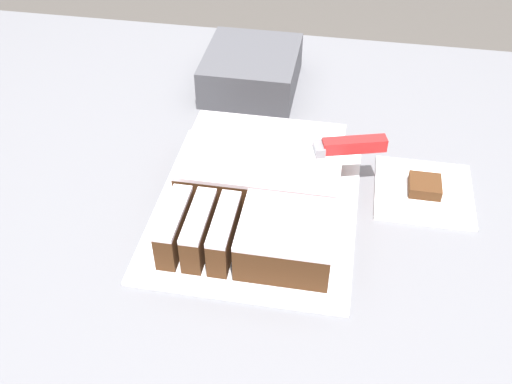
{
  "coord_description": "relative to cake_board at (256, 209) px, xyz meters",
  "views": [
    {
      "loc": [
        0.2,
        -0.76,
        1.59
      ],
      "look_at": [
        0.07,
        -0.07,
        0.97
      ],
      "focal_mm": 42.0,
      "sensor_mm": 36.0,
      "label": 1
    }
  ],
  "objects": [
    {
      "name": "cake",
      "position": [
        0.0,
        0.01,
        0.04
      ],
      "size": [
        0.26,
        0.31,
        0.07
      ],
      "color": "#472814",
      "rests_on": "cake_board"
    },
    {
      "name": "knife",
      "position": [
        0.11,
        0.08,
        0.08
      ],
      "size": [
        0.29,
        0.11,
        0.02
      ],
      "rotation": [
        0.0,
        0.0,
        3.43
      ],
      "color": "silver",
      "rests_on": "cake"
    },
    {
      "name": "paper_napkin",
      "position": [
        0.27,
        0.09,
        0.0
      ],
      "size": [
        0.16,
        0.16,
        0.01
      ],
      "color": "white",
      "rests_on": "countertop"
    },
    {
      "name": "cake_board",
      "position": [
        0.0,
        0.0,
        0.0
      ],
      "size": [
        0.32,
        0.38,
        0.01
      ],
      "color": "silver",
      "rests_on": "countertop"
    },
    {
      "name": "brownie",
      "position": [
        0.27,
        0.09,
        0.01
      ],
      "size": [
        0.05,
        0.05,
        0.02
      ],
      "color": "#472814",
      "rests_on": "paper_napkin"
    },
    {
      "name": "storage_box",
      "position": [
        -0.07,
        0.37,
        0.04
      ],
      "size": [
        0.18,
        0.2,
        0.08
      ],
      "color": "#47474C",
      "rests_on": "countertop"
    },
    {
      "name": "countertop",
      "position": [
        -0.07,
        0.07,
        -0.47
      ],
      "size": [
        1.4,
        1.1,
        0.93
      ],
      "color": "slate",
      "rests_on": "ground_plane"
    }
  ]
}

